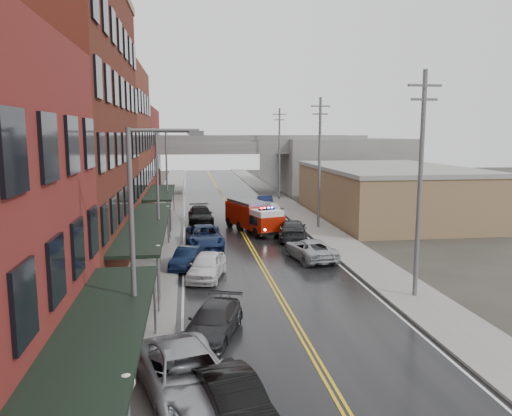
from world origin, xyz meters
TOP-DOWN VIEW (x-y plane):
  - road at (0.00, 30.00)m, footprint 11.00×160.00m
  - sidewalk_left at (-7.30, 30.00)m, footprint 3.00×160.00m
  - sidewalk_right at (7.30, 30.00)m, footprint 3.00×160.00m
  - curb_left at (-5.65, 30.00)m, footprint 0.30×160.00m
  - curb_right at (5.65, 30.00)m, footprint 0.30×160.00m
  - brick_building_b at (-13.30, 23.00)m, footprint 9.00×20.00m
  - brick_building_c at (-13.30, 40.50)m, footprint 9.00×15.00m
  - brick_building_far at (-13.30, 58.00)m, footprint 9.00×20.00m
  - tan_building at (16.00, 40.00)m, footprint 14.00×22.00m
  - right_far_block at (18.00, 70.00)m, footprint 18.00×30.00m
  - awning_0 at (-7.49, 4.00)m, footprint 2.60×16.00m
  - awning_1 at (-7.49, 23.00)m, footprint 2.60×18.00m
  - awning_2 at (-7.49, 40.50)m, footprint 2.60×13.00m
  - globe_lamp_0 at (-6.40, 2.00)m, footprint 0.44×0.44m
  - globe_lamp_1 at (-6.40, 16.00)m, footprint 0.44×0.44m
  - globe_lamp_2 at (-6.40, 30.00)m, footprint 0.44×0.44m
  - street_lamp_0 at (-6.55, 8.00)m, footprint 2.64×0.22m
  - street_lamp_1 at (-6.55, 24.00)m, footprint 2.64×0.22m
  - street_lamp_2 at (-6.55, 40.00)m, footprint 2.64×0.22m
  - utility_pole_0 at (7.20, 15.00)m, footprint 1.80×0.24m
  - utility_pole_1 at (7.20, 35.00)m, footprint 1.80×0.24m
  - utility_pole_2 at (7.20, 55.00)m, footprint 1.80×0.24m
  - overpass at (0.00, 62.00)m, footprint 40.00×10.00m
  - fire_truck at (1.02, 34.26)m, footprint 4.75×7.78m
  - parked_car_left_1 at (-3.60, 4.52)m, footprint 2.80×4.83m
  - parked_car_left_2 at (-5.00, 6.27)m, footprint 4.22×6.47m
  - parked_car_left_3 at (-3.86, 11.30)m, footprint 3.35×5.09m
  - parked_car_left_4 at (-3.76, 20.19)m, footprint 2.99×4.99m
  - parked_car_left_5 at (-4.96, 22.80)m, footprint 2.48×4.27m
  - parked_car_left_6 at (-3.60, 28.80)m, footprint 2.96×6.03m
  - parked_car_left_7 at (-3.60, 39.20)m, footprint 2.49×5.77m
  - parked_car_right_0 at (3.60, 23.80)m, footprint 3.22×5.62m
  - parked_car_right_1 at (3.74, 30.45)m, footprint 3.24×6.02m
  - parked_car_right_2 at (3.60, 42.65)m, footprint 3.40×5.22m
  - parked_car_right_3 at (4.13, 47.80)m, footprint 2.08×4.97m

SIDE VIEW (x-z plane):
  - road at x=0.00m, z-range 0.00..0.02m
  - sidewalk_left at x=-7.30m, z-range 0.00..0.15m
  - sidewalk_right at x=7.30m, z-range 0.00..0.15m
  - curb_left at x=-5.65m, z-range 0.00..0.15m
  - curb_right at x=5.65m, z-range 0.00..0.15m
  - parked_car_left_5 at x=-4.96m, z-range 0.00..1.33m
  - parked_car_left_3 at x=-3.86m, z-range 0.00..1.37m
  - parked_car_right_0 at x=3.60m, z-range 0.00..1.48m
  - parked_car_left_1 at x=-3.60m, z-range 0.00..1.51m
  - parked_car_left_4 at x=-3.76m, z-range 0.00..1.59m
  - parked_car_right_3 at x=4.13m, z-range 0.00..1.60m
  - parked_car_left_6 at x=-3.60m, z-range 0.00..1.65m
  - parked_car_right_2 at x=3.60m, z-range 0.00..1.65m
  - parked_car_left_2 at x=-5.00m, z-range 0.00..1.66m
  - parked_car_left_7 at x=-3.60m, z-range 0.00..1.66m
  - parked_car_right_1 at x=3.74m, z-range 0.00..1.66m
  - fire_truck at x=1.02m, z-range 0.11..2.82m
  - globe_lamp_0 at x=-6.40m, z-range 0.75..3.87m
  - globe_lamp_1 at x=-6.40m, z-range 0.75..3.87m
  - globe_lamp_2 at x=-6.40m, z-range 0.75..3.87m
  - tan_building at x=16.00m, z-range 0.00..5.00m
  - awning_2 at x=-7.49m, z-range 1.44..4.53m
  - awning_0 at x=-7.49m, z-range 1.44..4.53m
  - awning_1 at x=-7.49m, z-range 1.44..4.53m
  - right_far_block at x=18.00m, z-range 0.00..8.00m
  - street_lamp_0 at x=-6.55m, z-range 0.69..9.69m
  - street_lamp_1 at x=-6.55m, z-range 0.69..9.69m
  - street_lamp_2 at x=-6.55m, z-range 0.69..9.69m
  - overpass at x=0.00m, z-range 2.24..9.74m
  - brick_building_far at x=-13.30m, z-range 0.00..12.00m
  - utility_pole_0 at x=7.20m, z-range 0.31..12.31m
  - utility_pole_1 at x=7.20m, z-range 0.31..12.31m
  - utility_pole_2 at x=7.20m, z-range 0.31..12.31m
  - brick_building_c at x=-13.30m, z-range 0.00..15.00m
  - brick_building_b at x=-13.30m, z-range 0.00..18.00m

